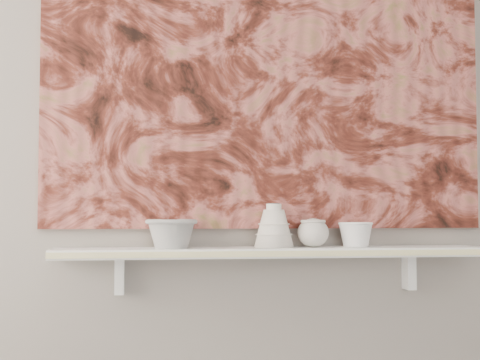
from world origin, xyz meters
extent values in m
plane|color=gray|center=(0.00, 1.60, 1.35)|extent=(3.60, 0.00, 3.60)
cube|color=white|center=(0.00, 1.51, 0.92)|extent=(1.40, 0.18, 0.03)
cube|color=beige|center=(0.00, 1.41, 0.92)|extent=(1.40, 0.01, 0.02)
cube|color=white|center=(-0.49, 1.57, 0.84)|extent=(0.03, 0.06, 0.12)
cube|color=white|center=(0.49, 1.57, 0.84)|extent=(0.03, 0.06, 0.12)
cube|color=#5B2319|center=(0.00, 1.59, 1.54)|extent=(1.50, 0.02, 1.10)
cube|color=black|center=(0.45, 1.57, 1.23)|extent=(0.09, 0.00, 0.08)
camera|label=1|loc=(-0.41, -0.63, 1.04)|focal=50.00mm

